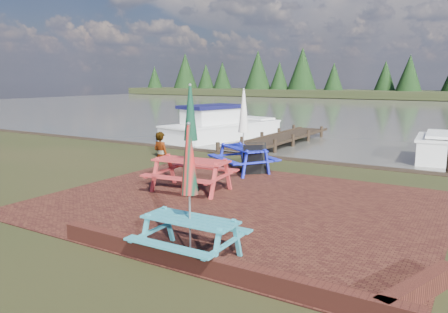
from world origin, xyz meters
name	(u,v)px	position (x,y,z in m)	size (l,w,h in m)	color
ground	(216,214)	(0.00, 0.00, 0.00)	(120.00, 120.00, 0.00)	black
paving	(238,203)	(0.00, 1.00, 0.01)	(9.00, 7.50, 0.02)	#371611
brick_wall	(252,271)	(2.15, -2.42, 0.15)	(6.21, 1.79, 0.30)	#4C1E16
water	(427,111)	(0.00, 37.00, 0.00)	(120.00, 60.00, 0.02)	#43413A
picnic_table_teal	(190,212)	(0.90, -2.20, 0.78)	(1.62, 1.44, 2.22)	teal
picnic_table_red	(191,155)	(-1.60, 1.35, 0.97)	(2.15, 1.96, 2.76)	#B52F2E
picnic_table_blue	(243,144)	(-1.60, 4.19, 0.91)	(2.46, 2.40, 2.59)	#1923BD
chalkboard	(255,159)	(-1.10, 3.99, 0.50)	(0.61, 0.88, 0.96)	black
jetty	(280,138)	(-3.50, 11.28, 0.11)	(1.76, 9.08, 1.00)	black
boat_jetty	(221,128)	(-6.96, 11.54, 0.39)	(3.94, 7.18, 1.97)	white
person	(160,132)	(-5.54, 4.94, 0.95)	(0.69, 0.45, 1.89)	gray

